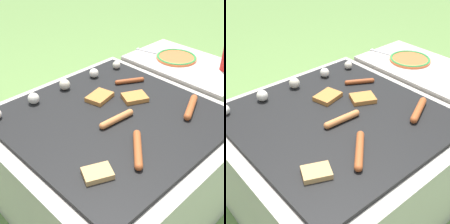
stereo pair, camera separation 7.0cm
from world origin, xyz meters
The scene contains 13 objects.
ground_plane centered at (0.00, 0.00, 0.00)m, with size 14.00×14.00×0.00m, color #608442.
grill centered at (0.00, 0.00, 0.22)m, with size 0.90×0.90×0.44m.
side_ledge centered at (0.65, 0.08, 0.22)m, with size 0.39×0.63×0.44m.
sausage_front_center centered at (0.26, 0.14, 0.45)m, with size 0.13×0.08×0.02m.
sausage_front_left centered at (-0.09, -0.22, 0.46)m, with size 0.15×0.15×0.03m.
sausage_mid_right centered at (0.27, -0.20, 0.46)m, with size 0.17×0.09×0.03m.
sausage_front_right centered at (-0.01, -0.04, 0.46)m, with size 0.17×0.04×0.03m.
bread_slice_left centered at (0.06, 0.14, 0.45)m, with size 0.13×0.11×0.02m.
bread_slice_right centered at (-0.27, -0.21, 0.45)m, with size 0.11×0.10×0.02m.
bread_slice_center centered at (0.16, 0.02, 0.45)m, with size 0.13×0.12×0.02m.
mushroom_row centered at (-0.01, 0.31, 0.47)m, with size 0.71×0.06×0.05m.
plate_colorful centered at (0.65, 0.15, 0.45)m, with size 0.22×0.22×0.02m.
fork_utensil centered at (0.62, 0.31, 0.45)m, with size 0.06×0.19×0.01m.
Camera 2 is at (-0.68, -0.79, 1.16)m, focal length 50.00 mm.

